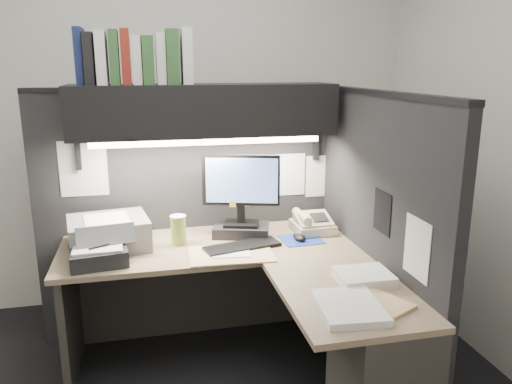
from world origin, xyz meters
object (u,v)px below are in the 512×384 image
coffee_cup (178,231)px  printer (109,233)px  telephone (313,224)px  desk (286,329)px  keyboard (242,246)px  notebook_stack (98,256)px  monitor (241,204)px  overhead_shelf (204,110)px

coffee_cup → printer: printer is taller
telephone → printer: printer is taller
desk → keyboard: bearing=107.2°
desk → coffee_cup: (-0.49, 0.60, 0.37)m
keyboard → notebook_stack: 0.79m
notebook_stack → desk: bearing=-22.7°
keyboard → telephone: (0.49, 0.19, 0.04)m
desk → monitor: monitor is taller
monitor → overhead_shelf: bearing=173.5°
overhead_shelf → printer: overhead_shelf is taller
keyboard → coffee_cup: (-0.35, 0.15, 0.07)m
monitor → printer: bearing=-161.3°
telephone → notebook_stack: 1.31m
desk → printer: printer is taller
desk → keyboard: keyboard is taller
coffee_cup → notebook_stack: coffee_cup is taller
desk → overhead_shelf: size_ratio=1.10×
monitor → printer: 0.80m
desk → telephone: 0.80m
coffee_cup → printer: 0.40m
printer → notebook_stack: 0.25m
telephone → printer: size_ratio=0.57×
telephone → overhead_shelf: bearing=168.9°
monitor → telephone: (0.45, -0.03, -0.15)m
desk → monitor: size_ratio=3.34×
keyboard → notebook_stack: bearing=170.4°
monitor → desk: bearing=-65.4°
monitor → telephone: 0.48m
desk → notebook_stack: 1.06m
coffee_cup → printer: (-0.40, 0.03, 0.00)m
printer → notebook_stack: size_ratio=1.51×
overhead_shelf → printer: size_ratio=3.54×
monitor → keyboard: size_ratio=1.15×
keyboard → monitor: bearing=66.4°
coffee_cup → notebook_stack: 0.49m
overhead_shelf → monitor: overhead_shelf is taller
desk → monitor: (-0.10, 0.67, 0.49)m
keyboard → printer: printer is taller
desk → coffee_cup: 0.86m
monitor → keyboard: bearing=-83.7°
overhead_shelf → keyboard: size_ratio=3.51×
desk → keyboard: size_ratio=3.85×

